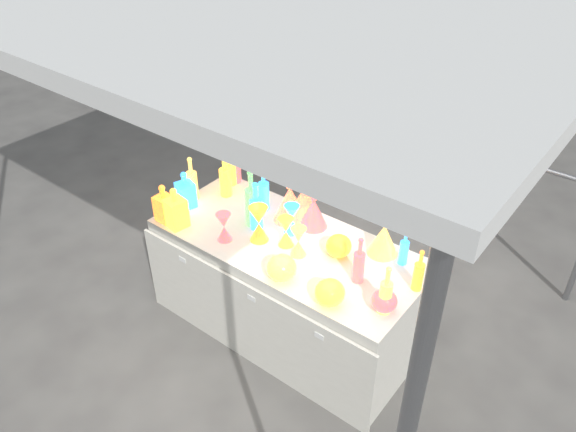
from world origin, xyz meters
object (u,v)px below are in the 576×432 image
Objects in this scene: display_table at (287,286)px; hourglass_0 at (259,224)px; decanter_0 at (175,207)px; lampshade_0 at (290,202)px; cardboard_box_closed at (344,165)px; bottle_0 at (230,164)px; globe_0 at (330,294)px.

hourglass_0 is at bearing -152.03° from display_table.
display_table is at bearing 33.09° from decanter_0.
display_table is at bearing -64.16° from lampshade_0.
decanter_0 reaches higher than cardboard_box_closed.
cardboard_box_closed is 1.83× the size of lampshade_0.
bottle_0 is 1.33× the size of hourglass_0.
lampshade_0 is (-0.15, 0.22, 0.51)m from display_table.
lampshade_0 is (-0.68, 0.52, 0.07)m from globe_0.
decanter_0 reaches higher than globe_0.
bottle_0 is 1.91× the size of globe_0.
bottle_0 reaches higher than display_table.
cardboard_box_closed is 2.21m from hourglass_0.
decanter_0 is 0.75m from lampshade_0.
decanter_0 is at bearing -156.35° from display_table.
bottle_0 is 0.62m from decanter_0.
lampshade_0 is at bearing -59.02° from cardboard_box_closed.
cardboard_box_closed is at bearing 106.97° from hourglass_0.
decanter_0 reaches higher than display_table.
lampshade_0 is (0.54, 0.52, -0.01)m from decanter_0.
bottle_0 is 0.73m from hourglass_0.
display_table is 0.58m from lampshade_0.
display_table is at bearing 27.97° from hourglass_0.
cardboard_box_closed is 2.86× the size of globe_0.
cardboard_box_closed is (-0.77, 1.92, -0.19)m from display_table.
bottle_0 is (0.00, -1.61, 0.74)m from cardboard_box_closed.
display_table is 0.99m from bottle_0.
decanter_0 is 1.22m from globe_0.
lampshade_0 is at bearing 53.42° from decanter_0.
display_table is 0.92m from decanter_0.
lampshade_0 is (0.63, -1.70, 0.71)m from cardboard_box_closed.
globe_0 is (0.69, -0.21, -0.06)m from hourglass_0.
display_table is 0.53m from hourglass_0.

